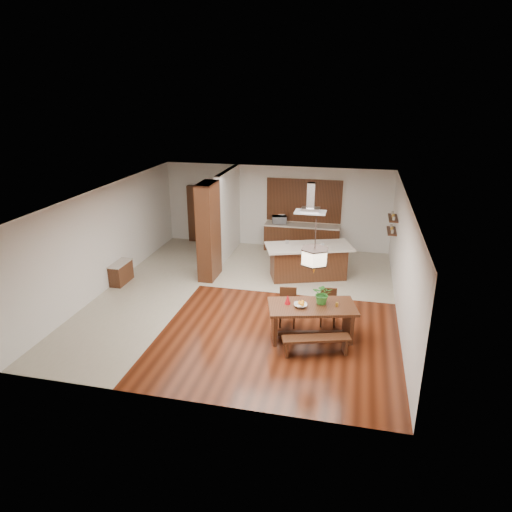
% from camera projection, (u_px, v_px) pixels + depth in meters
% --- Properties ---
extents(room_shell, '(9.00, 9.04, 2.92)m').
position_uv_depth(room_shell, '(245.00, 226.00, 11.80)').
color(room_shell, '#3B170A').
rests_on(room_shell, ground).
extents(tile_hallway, '(2.50, 9.00, 0.01)m').
position_uv_depth(tile_hallway, '(153.00, 288.00, 13.08)').
color(tile_hallway, '#BEB49E').
rests_on(tile_hallway, ground).
extents(tile_kitchen, '(5.50, 4.00, 0.01)m').
position_uv_depth(tile_kitchen, '(302.00, 268.00, 14.54)').
color(tile_kitchen, '#BEB49E').
rests_on(tile_kitchen, ground).
extents(soffit_band, '(8.00, 9.00, 0.02)m').
position_uv_depth(soffit_band, '(244.00, 194.00, 11.51)').
color(soffit_band, '#391E0E').
rests_on(soffit_band, room_shell).
extents(partition_pier, '(0.45, 1.00, 2.90)m').
position_uv_depth(partition_pier, '(209.00, 231.00, 13.40)').
color(partition_pier, '#321A0E').
rests_on(partition_pier, ground).
extents(partition_stub, '(0.18, 2.40, 2.90)m').
position_uv_depth(partition_stub, '(228.00, 213.00, 15.32)').
color(partition_stub, silver).
rests_on(partition_stub, ground).
extents(hallway_console, '(0.37, 0.88, 0.63)m').
position_uv_depth(hallway_console, '(121.00, 273.00, 13.38)').
color(hallway_console, '#321A0E').
rests_on(hallway_console, ground).
extents(hallway_doorway, '(1.10, 0.20, 2.10)m').
position_uv_depth(hallway_doorway, '(203.00, 214.00, 16.73)').
color(hallway_doorway, '#321A0E').
rests_on(hallway_doorway, ground).
extents(rear_counter, '(2.60, 0.62, 0.95)m').
position_uv_depth(rear_counter, '(302.00, 238.00, 15.99)').
color(rear_counter, '#321A0E').
rests_on(rear_counter, ground).
extents(kitchen_window, '(2.60, 0.08, 1.50)m').
position_uv_depth(kitchen_window, '(304.00, 200.00, 15.78)').
color(kitchen_window, '#AA6533').
rests_on(kitchen_window, room_shell).
extents(shelf_lower, '(0.26, 0.90, 0.04)m').
position_uv_depth(shelf_lower, '(392.00, 231.00, 13.61)').
color(shelf_lower, '#321A0E').
rests_on(shelf_lower, room_shell).
extents(shelf_upper, '(0.26, 0.90, 0.04)m').
position_uv_depth(shelf_upper, '(393.00, 218.00, 13.47)').
color(shelf_upper, '#321A0E').
rests_on(shelf_upper, room_shell).
extents(dining_table, '(2.14, 1.44, 0.82)m').
position_uv_depth(dining_table, '(312.00, 314.00, 10.34)').
color(dining_table, '#321A0E').
rests_on(dining_table, ground).
extents(dining_bench, '(1.49, 0.74, 0.41)m').
position_uv_depth(dining_bench, '(316.00, 346.00, 9.81)').
color(dining_bench, '#321A0E').
rests_on(dining_bench, ground).
extents(dining_chair_left, '(0.45, 0.45, 0.92)m').
position_uv_depth(dining_chair_left, '(288.00, 308.00, 10.93)').
color(dining_chair_left, '#321A0E').
rests_on(dining_chair_left, ground).
extents(dining_chair_right, '(0.43, 0.43, 0.89)m').
position_uv_depth(dining_chair_right, '(328.00, 308.00, 10.97)').
color(dining_chair_right, '#321A0E').
rests_on(dining_chair_right, ground).
extents(pendant_lantern, '(0.64, 0.64, 1.31)m').
position_uv_depth(pendant_lantern, '(315.00, 245.00, 9.77)').
color(pendant_lantern, '#FEE9C3').
rests_on(pendant_lantern, room_shell).
extents(foliage_plant, '(0.46, 0.40, 0.49)m').
position_uv_depth(foliage_plant, '(323.00, 294.00, 10.27)').
color(foliage_plant, '#2E7928').
rests_on(foliage_plant, dining_table).
extents(fruit_bowl, '(0.36, 0.36, 0.07)m').
position_uv_depth(fruit_bowl, '(300.00, 305.00, 10.19)').
color(fruit_bowl, beige).
rests_on(fruit_bowl, dining_table).
extents(napkin_cone, '(0.18, 0.18, 0.22)m').
position_uv_depth(napkin_cone, '(288.00, 299.00, 10.30)').
color(napkin_cone, '#B80D14').
rests_on(napkin_cone, dining_table).
extents(gold_ornament, '(0.07, 0.07, 0.09)m').
position_uv_depth(gold_ornament, '(337.00, 304.00, 10.20)').
color(gold_ornament, gold).
rests_on(gold_ornament, dining_table).
extents(kitchen_island, '(2.74, 1.87, 1.04)m').
position_uv_depth(kitchen_island, '(308.00, 261.00, 13.66)').
color(kitchen_island, '#321A0E').
rests_on(kitchen_island, ground).
extents(range_hood, '(0.90, 0.55, 0.87)m').
position_uv_depth(range_hood, '(311.00, 198.00, 13.00)').
color(range_hood, silver).
rests_on(range_hood, room_shell).
extents(island_cup, '(0.15, 0.15, 0.09)m').
position_uv_depth(island_cup, '(322.00, 245.00, 13.33)').
color(island_cup, silver).
rests_on(island_cup, kitchen_island).
extents(microwave, '(0.56, 0.45, 0.27)m').
position_uv_depth(microwave, '(279.00, 220.00, 15.92)').
color(microwave, silver).
rests_on(microwave, rear_counter).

